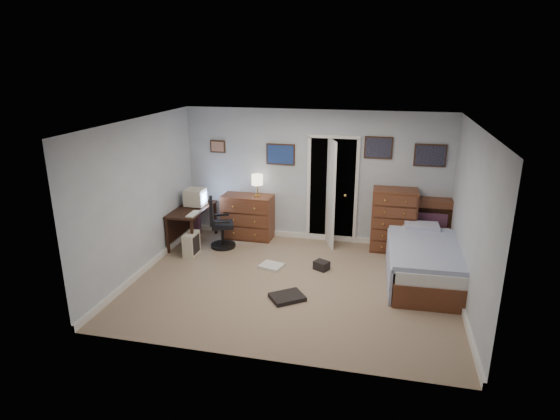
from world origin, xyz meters
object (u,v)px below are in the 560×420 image
Objects in this scene: computer_desk at (188,216)px; office_chair at (220,228)px; low_dresser at (248,217)px; bed at (423,261)px; tall_dresser at (393,220)px.

computer_desk is 0.68m from office_chair.
low_dresser is (0.37, 0.60, 0.06)m from office_chair.
bed is at bearing -18.57° from low_dresser.
computer_desk is 3.82m from tall_dresser.
computer_desk is 0.58× the size of bed.
computer_desk reaches higher than bed.
office_chair is 3.19m from tall_dresser.
office_chair is at bearing -6.96° from computer_desk.
computer_desk is at bearing -173.64° from tall_dresser.
computer_desk is 4.32m from bed.
office_chair is 0.46× the size of bed.
low_dresser is (1.03, 0.52, -0.10)m from computer_desk.
bed is (0.48, -1.15, -0.26)m from tall_dresser.
office_chair is at bearing 169.15° from bed.
low_dresser is 2.77m from tall_dresser.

